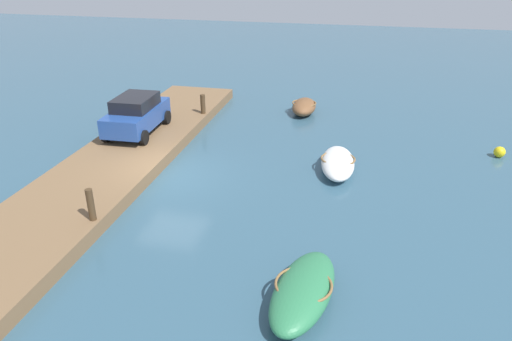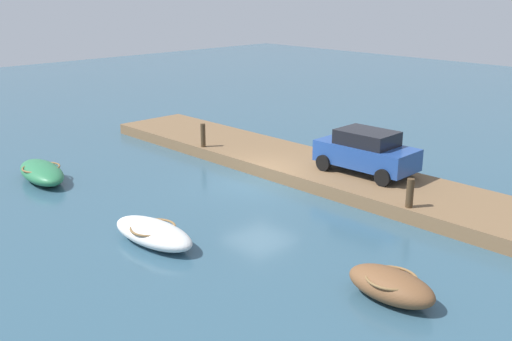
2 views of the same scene
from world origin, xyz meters
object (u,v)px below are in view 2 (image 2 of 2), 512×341
object	(u,v)px
rowboat_white	(153,233)
mooring_post_west	(410,193)
rowboat_green	(42,172)
parked_car	(366,151)
dinghy_brown	(391,285)
mooring_post_mid_west	(203,135)

from	to	relation	value
rowboat_white	mooring_post_west	distance (m)	8.37
rowboat_green	parked_car	distance (m)	12.83
rowboat_white	parked_car	xyz separation A→B (m)	(-1.08, -9.16, 1.02)
dinghy_brown	parked_car	world-z (taller)	parked_car
rowboat_green	parked_car	xyz separation A→B (m)	(-9.22, -8.87, 1.00)
dinghy_brown	mooring_post_mid_west	xyz separation A→B (m)	(13.29, -4.83, 0.63)
rowboat_green	mooring_post_west	distance (m)	14.24
parked_car	mooring_post_west	bearing A→B (deg)	146.27
dinghy_brown	mooring_post_west	xyz separation A→B (m)	(2.57, -4.83, 0.59)
mooring_post_west	mooring_post_mid_west	xyz separation A→B (m)	(10.72, 0.00, 0.04)
rowboat_white	mooring_post_mid_west	world-z (taller)	mooring_post_mid_west
dinghy_brown	mooring_post_west	bearing A→B (deg)	-62.26
dinghy_brown	rowboat_white	size ratio (longest dim) A/B	0.72
rowboat_white	mooring_post_west	xyz separation A→B (m)	(-4.33, -7.13, 0.64)
dinghy_brown	rowboat_white	bearing A→B (deg)	18.10
rowboat_green	mooring_post_mid_west	distance (m)	7.09
mooring_post_west	rowboat_white	bearing A→B (deg)	58.70
mooring_post_west	parked_car	distance (m)	3.85
mooring_post_west	mooring_post_mid_west	world-z (taller)	mooring_post_mid_west
mooring_post_west	parked_car	size ratio (longest dim) A/B	0.25
rowboat_green	dinghy_brown	bearing A→B (deg)	-163.91
parked_car	mooring_post_mid_west	bearing A→B (deg)	13.42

